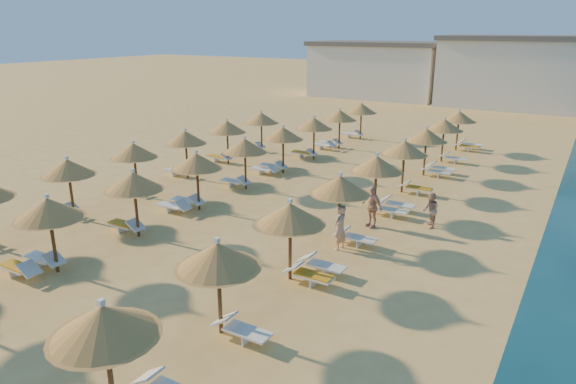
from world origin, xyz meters
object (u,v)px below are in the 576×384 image
Objects in this scene: parasol_row_east at (340,186)px; parasol_row_west at (197,162)px; beachgoer_c at (372,206)px; beachgoer_b at (431,210)px; beachgoer_a at (340,227)px.

parasol_row_east and parasol_row_west have the same top height.
beachgoer_b is (2.15, 1.20, -0.15)m from beachgoer_c.
parasol_row_west is (-7.14, 0.00, 0.00)m from parasol_row_east.
beachgoer_b is (9.78, 3.33, -1.51)m from parasol_row_west.
beachgoer_b is at bearing 51.62° from parasol_row_east.
parasol_row_west reaches higher than beachgoer_c.
beachgoer_b is at bearing 18.83° from parasol_row_west.
parasol_row_west reaches higher than beachgoer_a.
parasol_row_west is 22.48× the size of beachgoer_a.
parasol_row_east is 1.00× the size of parasol_row_west.
beachgoer_c is 2.79m from beachgoer_a.
parasol_row_east reaches higher than beachgoer_c.
beachgoer_a is at bearing -70.60° from beachgoer_c.
parasol_row_west is 21.69× the size of beachgoer_c.
parasol_row_east is 22.48× the size of beachgoer_a.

